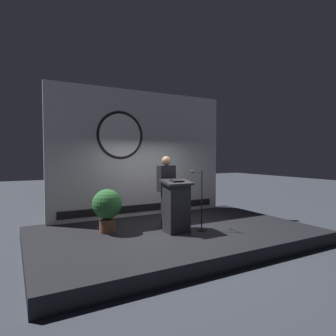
% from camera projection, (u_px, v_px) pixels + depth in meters
% --- Properties ---
extents(ground_plane, '(40.00, 40.00, 0.00)m').
position_uv_depth(ground_plane, '(174.00, 242.00, 6.77)').
color(ground_plane, '#383D47').
extents(stage_platform, '(6.40, 4.00, 0.30)m').
position_uv_depth(stage_platform, '(174.00, 235.00, 6.77)').
color(stage_platform, black).
rests_on(stage_platform, ground).
extents(banner_display, '(5.28, 0.12, 3.59)m').
position_uv_depth(banner_display, '(142.00, 154.00, 8.29)').
color(banner_display, silver).
rests_on(banner_display, stage_platform).
extents(podium, '(0.64, 0.50, 1.21)m').
position_uv_depth(podium, '(176.00, 206.00, 6.48)').
color(podium, '#26262B').
rests_on(podium, stage_platform).
extents(speaker_person, '(0.40, 0.26, 1.72)m').
position_uv_depth(speaker_person, '(166.00, 191.00, 6.88)').
color(speaker_person, black).
rests_on(speaker_person, stage_platform).
extents(microphone_stand, '(0.24, 0.55, 1.40)m').
position_uv_depth(microphone_stand, '(200.00, 209.00, 6.68)').
color(microphone_stand, black).
rests_on(microphone_stand, stage_platform).
extents(potted_plant, '(0.66, 0.66, 0.98)m').
position_uv_depth(potted_plant, '(107.00, 206.00, 6.46)').
color(potted_plant, brown).
rests_on(potted_plant, stage_platform).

